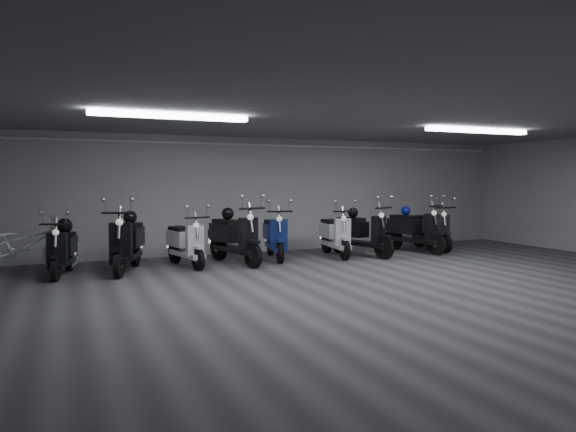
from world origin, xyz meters
name	(u,v)px	position (x,y,z in m)	size (l,w,h in m)	color
floor	(373,291)	(0.00, 0.00, -0.01)	(14.00, 10.00, 0.01)	#3D3D40
ceiling	(375,114)	(0.00, 0.00, 2.80)	(14.00, 10.00, 0.01)	slate
back_wall	(264,195)	(0.00, 5.00, 1.40)	(14.00, 0.01, 2.80)	#A1A0A3
fluor_strip_left	(171,116)	(-3.00, 1.00, 2.74)	(2.40, 0.18, 0.08)	white
fluor_strip_right	(478,131)	(3.00, 1.00, 2.74)	(2.40, 0.18, 0.08)	white
conduit	(265,145)	(0.00, 4.92, 2.62)	(0.05, 0.05, 13.60)	white
scooter_0	(62,242)	(-4.59, 3.33, 0.62)	(0.56, 1.67, 1.24)	black
scooter_1	(127,234)	(-3.44, 3.30, 0.73)	(0.66, 1.97, 1.46)	black
scooter_2	(186,235)	(-2.28, 3.45, 0.65)	(0.58, 1.73, 1.29)	silver
scooter_3	(235,229)	(-1.25, 3.40, 0.74)	(0.67, 2.00, 1.49)	black
scooter_4	(275,229)	(-0.22, 3.73, 0.68)	(0.61, 1.84, 1.37)	navy
scooter_6	(335,228)	(1.21, 3.55, 0.67)	(0.60, 1.80, 1.34)	silver
scooter_7	(362,226)	(1.80, 3.36, 0.71)	(0.64, 1.92, 1.43)	black
scooter_8	(414,223)	(3.34, 3.43, 0.72)	(0.65, 1.94, 1.44)	black
scooter_9	(432,223)	(4.03, 3.64, 0.68)	(0.61, 1.83, 1.37)	black
bicycle	(21,239)	(-5.29, 3.73, 0.67)	(0.74, 2.08, 1.35)	silver
helmet_0	(353,213)	(1.71, 3.61, 1.00)	(0.24, 0.24, 0.24)	black
helmet_1	(406,211)	(3.27, 3.69, 1.01)	(0.23, 0.23, 0.23)	navy
helmet_2	(130,217)	(-3.35, 3.56, 1.04)	(0.26, 0.26, 0.26)	black
helmet_3	(228,214)	(-1.33, 3.67, 1.05)	(0.26, 0.26, 0.26)	black
helmet_4	(65,226)	(-4.54, 3.56, 0.91)	(0.28, 0.28, 0.28)	black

